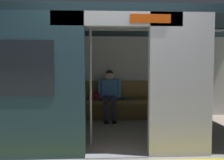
{
  "coord_description": "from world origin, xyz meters",
  "views": [
    {
      "loc": [
        0.23,
        3.28,
        1.31
      ],
      "look_at": [
        0.01,
        -1.33,
        1.02
      ],
      "focal_mm": 37.18,
      "sensor_mm": 36.0,
      "label": 1
    }
  ],
  "objects_px": {
    "handbag": "(95,96)",
    "book": "(125,99)",
    "train_car": "(110,58)",
    "bench_seat": "(110,104)",
    "person_seated": "(110,91)",
    "grab_pole_door": "(91,84)"
  },
  "relations": [
    {
      "from": "bench_seat",
      "to": "person_seated",
      "type": "xyz_separation_m",
      "value": [
        0.02,
        0.05,
        0.33
      ]
    },
    {
      "from": "bench_seat",
      "to": "person_seated",
      "type": "bearing_deg",
      "value": 71.11
    },
    {
      "from": "train_car",
      "to": "handbag",
      "type": "bearing_deg",
      "value": -74.01
    },
    {
      "from": "train_car",
      "to": "bench_seat",
      "type": "bearing_deg",
      "value": -92.77
    },
    {
      "from": "handbag",
      "to": "person_seated",
      "type": "bearing_deg",
      "value": 166.53
    },
    {
      "from": "train_car",
      "to": "book",
      "type": "xyz_separation_m",
      "value": [
        -0.42,
        -1.16,
        -0.97
      ]
    },
    {
      "from": "train_car",
      "to": "person_seated",
      "type": "distance_m",
      "value": 1.3
    },
    {
      "from": "train_car",
      "to": "grab_pole_door",
      "type": "bearing_deg",
      "value": 65.75
    },
    {
      "from": "train_car",
      "to": "grab_pole_door",
      "type": "relative_size",
      "value": 3.14
    },
    {
      "from": "bench_seat",
      "to": "book",
      "type": "xyz_separation_m",
      "value": [
        -0.37,
        -0.06,
        0.13
      ]
    },
    {
      "from": "handbag",
      "to": "grab_pole_door",
      "type": "bearing_deg",
      "value": 89.46
    },
    {
      "from": "person_seated",
      "to": "book",
      "type": "xyz_separation_m",
      "value": [
        -0.39,
        -0.11,
        -0.2
      ]
    },
    {
      "from": "train_car",
      "to": "bench_seat",
      "type": "xyz_separation_m",
      "value": [
        -0.05,
        -1.1,
        -1.09
      ]
    },
    {
      "from": "handbag",
      "to": "bench_seat",
      "type": "bearing_deg",
      "value": 174.8
    },
    {
      "from": "person_seated",
      "to": "handbag",
      "type": "distance_m",
      "value": 0.39
    },
    {
      "from": "bench_seat",
      "to": "handbag",
      "type": "relative_size",
      "value": 9.91
    },
    {
      "from": "bench_seat",
      "to": "book",
      "type": "relative_size",
      "value": 11.71
    },
    {
      "from": "bench_seat",
      "to": "handbag",
      "type": "height_order",
      "value": "handbag"
    },
    {
      "from": "handbag",
      "to": "grab_pole_door",
      "type": "height_order",
      "value": "grab_pole_door"
    },
    {
      "from": "train_car",
      "to": "book",
      "type": "height_order",
      "value": "train_car"
    },
    {
      "from": "handbag",
      "to": "grab_pole_door",
      "type": "distance_m",
      "value": 1.95
    },
    {
      "from": "handbag",
      "to": "book",
      "type": "relative_size",
      "value": 1.18
    }
  ]
}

